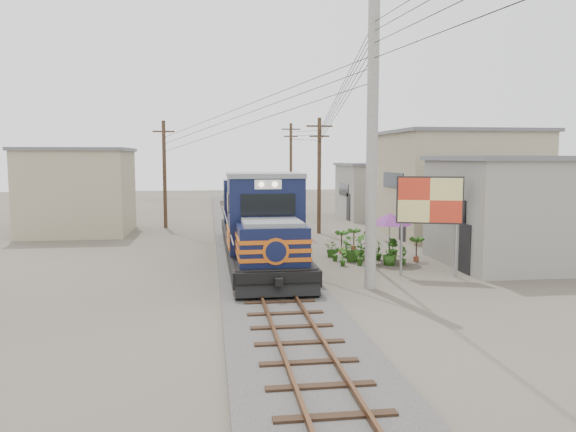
{
  "coord_description": "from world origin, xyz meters",
  "views": [
    {
      "loc": [
        -2.1,
        -19.47,
        4.64
      ],
      "look_at": [
        1.12,
        3.55,
        2.2
      ],
      "focal_mm": 35.0,
      "sensor_mm": 36.0,
      "label": 1
    }
  ],
  "objects": [
    {
      "name": "track",
      "position": [
        0.0,
        10.0,
        0.26
      ],
      "size": [
        1.15,
        70.0,
        0.12
      ],
      "color": "#51331E",
      "rests_on": "ground"
    },
    {
      "name": "market_umbrella",
      "position": [
        5.7,
        4.07,
        1.94
      ],
      "size": [
        2.41,
        2.41,
        2.21
      ],
      "rotation": [
        0.0,
        0.0,
        0.23
      ],
      "color": "black",
      "rests_on": "ground"
    },
    {
      "name": "wooden_pole_mid",
      "position": [
        4.5,
        14.0,
        3.68
      ],
      "size": [
        1.6,
        0.24,
        7.0
      ],
      "color": "#4C3826",
      "rests_on": "ground"
    },
    {
      "name": "ballast",
      "position": [
        0.0,
        10.0,
        0.08
      ],
      "size": [
        3.6,
        70.0,
        0.16
      ],
      "primitive_type": "cube",
      "color": "#595651",
      "rests_on": "ground"
    },
    {
      "name": "plant_nursery",
      "position": [
        4.68,
        4.51,
        0.49
      ],
      "size": [
        3.33,
        3.15,
        1.1
      ],
      "color": "#2B5A19",
      "rests_on": "ground"
    },
    {
      "name": "shophouse_mid",
      "position": [
        12.5,
        12.0,
        3.11
      ],
      "size": [
        8.4,
        7.35,
        6.2
      ],
      "color": "tan",
      "rests_on": "ground"
    },
    {
      "name": "vendor",
      "position": [
        5.43,
        6.21,
        0.8
      ],
      "size": [
        0.6,
        0.41,
        1.6
      ],
      "primitive_type": "imported",
      "rotation": [
        0.0,
        0.0,
        3.09
      ],
      "color": "black",
      "rests_on": "ground"
    },
    {
      "name": "wooden_pole_left",
      "position": [
        -5.0,
        18.0,
        3.68
      ],
      "size": [
        1.6,
        0.24,
        7.0
      ],
      "color": "#4C3826",
      "rests_on": "ground"
    },
    {
      "name": "locomotive",
      "position": [
        0.0,
        5.61,
        1.71
      ],
      "size": [
        2.89,
        15.72,
        3.9
      ],
      "color": "black",
      "rests_on": "ground"
    },
    {
      "name": "shophouse_front",
      "position": [
        11.5,
        3.0,
        2.36
      ],
      "size": [
        7.35,
        6.3,
        4.7
      ],
      "color": "gray",
      "rests_on": "ground"
    },
    {
      "name": "wooden_pole_far",
      "position": [
        4.8,
        28.0,
        3.93
      ],
      "size": [
        1.6,
        0.24,
        7.5
      ],
      "color": "#4C3826",
      "rests_on": "ground"
    },
    {
      "name": "ground",
      "position": [
        0.0,
        0.0,
        0.0
      ],
      "size": [
        120.0,
        120.0,
        0.0
      ],
      "primitive_type": "plane",
      "color": "#473F35",
      "rests_on": "ground"
    },
    {
      "name": "shophouse_back",
      "position": [
        11.0,
        22.0,
        2.11
      ],
      "size": [
        6.3,
        6.3,
        4.2
      ],
      "color": "gray",
      "rests_on": "ground"
    },
    {
      "name": "utility_pole_main",
      "position": [
        3.5,
        -0.5,
        5.0
      ],
      "size": [
        0.4,
        0.4,
        10.0
      ],
      "color": "#9E9B93",
      "rests_on": "ground"
    },
    {
      "name": "shophouse_left",
      "position": [
        -10.0,
        16.0,
        2.61
      ],
      "size": [
        6.3,
        6.3,
        5.2
      ],
      "color": "tan",
      "rests_on": "ground"
    },
    {
      "name": "billboard",
      "position": [
        6.32,
        1.15,
        2.9
      ],
      "size": [
        2.43,
        0.93,
        3.91
      ],
      "rotation": [
        0.0,
        0.0,
        -0.33
      ],
      "color": "#99999E",
      "rests_on": "ground"
    },
    {
      "name": "power_lines",
      "position": [
        -0.14,
        8.49,
        7.56
      ],
      "size": [
        9.65,
        19.0,
        3.3
      ],
      "color": "black",
      "rests_on": "ground"
    }
  ]
}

